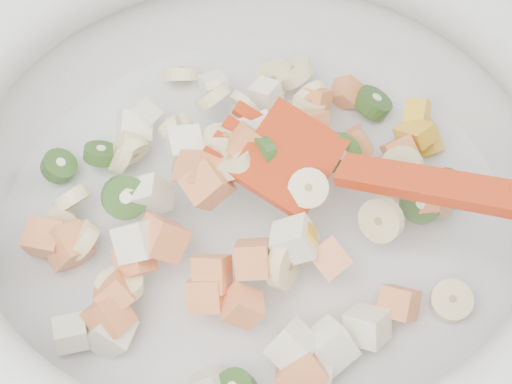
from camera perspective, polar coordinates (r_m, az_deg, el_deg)
name	(u,v)px	position (r m, az deg, el deg)	size (l,w,h in m)	color
mixing_bowl	(256,178)	(0.46, 0.01, 1.05)	(0.42, 0.42, 0.14)	#BDBDBB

